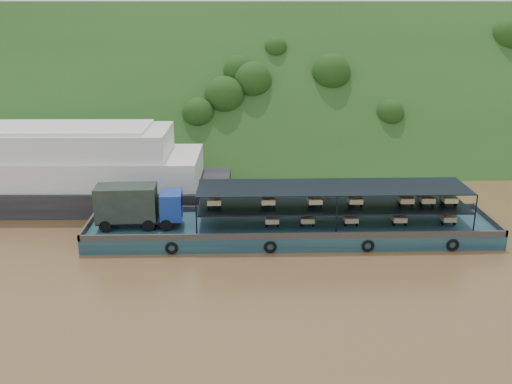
{
  "coord_description": "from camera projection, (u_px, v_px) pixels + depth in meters",
  "views": [
    {
      "loc": [
        -3.37,
        -45.88,
        19.22
      ],
      "look_at": [
        -2.0,
        3.0,
        3.2
      ],
      "focal_mm": 40.0,
      "sensor_mm": 36.0,
      "label": 1
    }
  ],
  "objects": [
    {
      "name": "passenger_ferry",
      "position": [
        33.0,
        170.0,
        57.28
      ],
      "size": [
        39.63,
        10.71,
        7.98
      ],
      "rotation": [
        0.0,
        0.0,
        -0.02
      ],
      "color": "black",
      "rests_on": "ground"
    },
    {
      "name": "hillside",
      "position": [
        263.0,
        143.0,
        83.86
      ],
      "size": [
        140.0,
        39.6,
        39.6
      ],
      "primitive_type": "cube",
      "rotation": [
        0.79,
        0.0,
        0.0
      ],
      "color": "#1E3B15",
      "rests_on": "ground"
    },
    {
      "name": "ground",
      "position": [
        280.0,
        237.0,
        49.66
      ],
      "size": [
        160.0,
        160.0,
        0.0
      ],
      "primitive_type": "plane",
      "color": "brown",
      "rests_on": "ground"
    },
    {
      "name": "cargo_barge",
      "position": [
        275.0,
        224.0,
        49.41
      ],
      "size": [
        35.0,
        7.18,
        4.86
      ],
      "color": "#12293F",
      "rests_on": "ground"
    }
  ]
}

